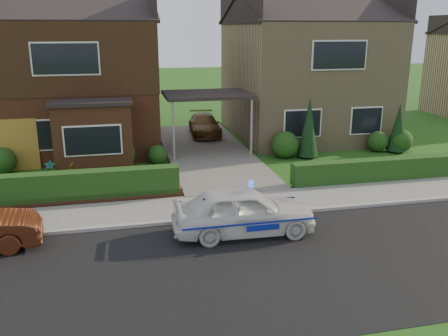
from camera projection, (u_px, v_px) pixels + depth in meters
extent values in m
plane|color=#185115|center=(291.00, 263.00, 11.66)|extent=(120.00, 120.00, 0.00)
cube|color=black|center=(291.00, 263.00, 11.66)|extent=(60.00, 6.00, 0.02)
cube|color=#9E9993|center=(256.00, 215.00, 14.49)|extent=(60.00, 0.16, 0.12)
cube|color=slate|center=(247.00, 204.00, 15.48)|extent=(60.00, 2.00, 0.10)
cube|color=#666059|center=(207.00, 152.00, 21.93)|extent=(3.80, 12.00, 0.12)
cube|color=brown|center=(76.00, 86.00, 22.71)|extent=(7.20, 8.00, 5.80)
cube|color=white|center=(31.00, 136.00, 19.04)|extent=(1.80, 0.08, 1.30)
cube|color=white|center=(112.00, 132.00, 19.71)|extent=(1.60, 0.08, 1.30)
cube|color=white|center=(66.00, 59.00, 18.52)|extent=(2.60, 0.08, 1.30)
cube|color=black|center=(74.00, 55.00, 22.30)|extent=(7.26, 8.06, 2.90)
cube|color=brown|center=(94.00, 138.00, 18.93)|extent=(3.00, 1.40, 2.70)
cube|color=black|center=(91.00, 102.00, 18.53)|extent=(3.20, 1.60, 0.14)
cube|color=tan|center=(304.00, 80.00, 25.15)|extent=(7.20, 8.00, 5.80)
cube|color=white|center=(302.00, 123.00, 21.48)|extent=(1.80, 0.08, 1.30)
cube|color=white|center=(366.00, 121.00, 22.15)|extent=(1.60, 0.08, 1.30)
cube|color=white|center=(339.00, 55.00, 20.96)|extent=(2.60, 0.08, 1.30)
cube|color=black|center=(207.00, 95.00, 21.18)|extent=(3.80, 3.00, 0.14)
cylinder|color=gray|center=(174.00, 132.00, 19.90)|extent=(0.10, 0.10, 2.70)
cylinder|color=gray|center=(251.00, 129.00, 20.61)|extent=(0.10, 0.10, 2.70)
cube|color=olive|center=(10.00, 145.00, 18.94)|extent=(2.20, 0.10, 2.10)
cube|color=brown|center=(64.00, 201.00, 15.34)|extent=(7.70, 0.25, 0.36)
cube|color=#133D13|center=(65.00, 204.00, 15.54)|extent=(7.50, 0.55, 0.90)
cube|color=#133D13|center=(386.00, 181.00, 17.88)|extent=(7.50, 0.55, 0.80)
sphere|color=#133D13|center=(2.00, 161.00, 18.60)|extent=(1.08, 1.08, 1.08)
sphere|color=#133D13|center=(119.00, 153.00, 19.33)|extent=(1.32, 1.32, 1.32)
sphere|color=#133D13|center=(158.00, 155.00, 20.01)|extent=(0.84, 0.84, 0.84)
sphere|color=#133D13|center=(285.00, 145.00, 20.95)|extent=(1.20, 1.20, 1.20)
sphere|color=#133D13|center=(378.00, 142.00, 22.05)|extent=(0.96, 0.96, 0.96)
sphere|color=#133D13|center=(401.00, 141.00, 21.96)|extent=(1.08, 1.08, 1.08)
cone|color=black|center=(309.00, 129.00, 20.78)|extent=(0.90, 0.90, 2.60)
cone|color=black|center=(398.00, 129.00, 21.76)|extent=(0.90, 0.90, 2.20)
imported|color=silver|center=(244.00, 211.00, 13.16)|extent=(1.74, 4.02, 1.35)
sphere|color=#193FF2|center=(251.00, 185.00, 12.98)|extent=(0.17, 0.17, 0.17)
cube|color=navy|center=(252.00, 224.00, 12.42)|extent=(3.65, 0.02, 0.05)
cube|color=navy|center=(237.00, 203.00, 13.92)|extent=(3.65, 0.01, 0.05)
ellipsoid|color=black|center=(205.00, 206.00, 12.75)|extent=(0.22, 0.17, 0.21)
sphere|color=white|center=(206.00, 207.00, 12.70)|extent=(0.11, 0.11, 0.11)
sphere|color=black|center=(206.00, 202.00, 12.70)|extent=(0.13, 0.13, 0.13)
cone|color=black|center=(204.00, 199.00, 12.68)|extent=(0.04, 0.04, 0.05)
cone|color=black|center=(207.00, 199.00, 12.70)|extent=(0.04, 0.04, 0.05)
imported|color=brown|center=(204.00, 125.00, 25.03)|extent=(1.73, 3.75, 1.06)
imported|color=gray|center=(51.00, 171.00, 17.90)|extent=(0.40, 0.29, 0.74)
imported|color=gray|center=(69.00, 175.00, 17.25)|extent=(0.59, 0.56, 0.85)
imported|color=gray|center=(65.00, 165.00, 18.69)|extent=(0.49, 0.49, 0.74)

